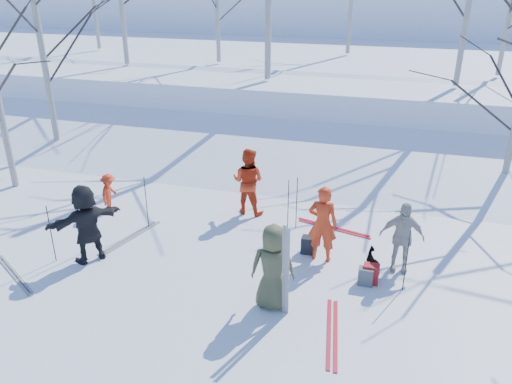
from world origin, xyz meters
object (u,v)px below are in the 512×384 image
(skier_cream_east, at_px, (402,237))
(backpack_red, at_px, (371,274))
(skier_red_north, at_px, (323,224))
(backpack_dark, at_px, (309,245))
(skier_redor_behind, at_px, (248,181))
(dog, at_px, (375,263))
(skier_olive_center, at_px, (273,267))
(backpack_grey, at_px, (366,276))
(skier_red_seated, at_px, (109,193))
(skier_grey_west, at_px, (87,224))

(skier_cream_east, xyz_separation_m, backpack_red, (-0.52, -0.68, -0.57))
(skier_red_north, xyz_separation_m, backpack_dark, (-0.30, 0.18, -0.67))
(skier_redor_behind, bearing_deg, backpack_red, 150.00)
(dog, bearing_deg, backpack_red, 49.94)
(skier_olive_center, height_order, dog, skier_olive_center)
(skier_olive_center, bearing_deg, backpack_grey, -153.84)
(skier_cream_east, xyz_separation_m, backpack_grey, (-0.62, -0.77, -0.59))
(skier_red_seated, distance_m, backpack_dark, 5.46)
(skier_red_north, distance_m, skier_redor_behind, 2.86)
(skier_redor_behind, xyz_separation_m, backpack_grey, (3.26, -2.52, -0.69))
(skier_cream_east, bearing_deg, skier_red_north, 178.74)
(skier_olive_center, height_order, backpack_grey, skier_olive_center)
(skier_cream_east, bearing_deg, backpack_dark, 173.18)
(skier_olive_center, xyz_separation_m, backpack_dark, (0.31, 2.11, -0.65))
(backpack_dark, bearing_deg, skier_grey_west, -160.58)
(skier_grey_west, bearing_deg, skier_olive_center, 120.70)
(skier_redor_behind, height_order, skier_grey_west, skier_grey_west)
(dog, bearing_deg, skier_red_seated, -41.67)
(skier_grey_west, height_order, backpack_red, skier_grey_west)
(skier_cream_east, bearing_deg, backpack_red, -130.34)
(skier_olive_center, bearing_deg, skier_grey_west, -16.94)
(skier_olive_center, relative_size, backpack_grey, 4.48)
(skier_redor_behind, bearing_deg, skier_red_seated, 21.82)
(backpack_red, height_order, backpack_grey, backpack_red)
(skier_cream_east, distance_m, backpack_red, 1.03)
(skier_redor_behind, xyz_separation_m, skier_grey_west, (-2.64, -3.22, 0.00))
(backpack_red, relative_size, backpack_dark, 1.05)
(skier_redor_behind, bearing_deg, skier_olive_center, 119.39)
(skier_red_north, distance_m, dog, 1.35)
(backpack_grey, bearing_deg, backpack_red, 43.10)
(backpack_red, bearing_deg, backpack_grey, -136.90)
(skier_grey_west, height_order, backpack_grey, skier_grey_west)
(skier_olive_center, relative_size, backpack_dark, 4.25)
(skier_red_seated, bearing_deg, skier_cream_east, -103.46)
(skier_cream_east, bearing_deg, skier_red_seated, 171.28)
(skier_olive_center, relative_size, backpack_red, 4.05)
(skier_red_north, bearing_deg, backpack_grey, 146.22)
(dog, distance_m, backpack_grey, 0.49)
(backpack_grey, bearing_deg, dog, 72.88)
(skier_red_north, height_order, skier_grey_west, skier_grey_west)
(skier_red_seated, bearing_deg, backpack_red, -109.47)
(skier_red_north, height_order, backpack_red, skier_red_north)
(skier_grey_west, bearing_deg, skier_redor_behind, 178.15)
(skier_cream_east, height_order, backpack_dark, skier_cream_east)
(skier_red_seated, height_order, dog, skier_red_seated)
(skier_olive_center, height_order, backpack_red, skier_olive_center)
(backpack_red, bearing_deg, skier_grey_west, -172.47)
(backpack_red, bearing_deg, dog, 82.85)
(backpack_dark, bearing_deg, skier_olive_center, -98.33)
(skier_cream_east, xyz_separation_m, skier_grey_west, (-6.52, -1.48, 0.10))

